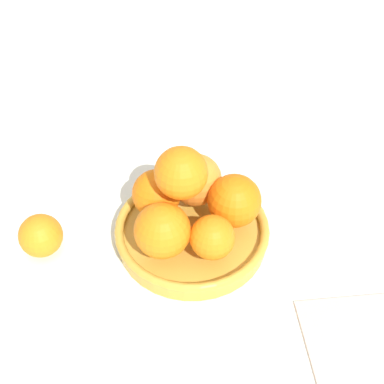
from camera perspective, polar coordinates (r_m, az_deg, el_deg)
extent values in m
plane|color=silver|center=(0.84, 0.00, -5.04)|extent=(4.00, 4.00, 0.00)
cylinder|color=gold|center=(0.84, 0.00, -4.59)|extent=(0.23, 0.23, 0.02)
torus|color=gold|center=(0.82, 0.00, -3.80)|extent=(0.24, 0.24, 0.01)
sphere|color=orange|center=(0.81, -3.81, -0.18)|extent=(0.08, 0.08, 0.08)
sphere|color=orange|center=(0.76, -3.18, -4.13)|extent=(0.08, 0.08, 0.08)
sphere|color=orange|center=(0.76, 2.01, -4.93)|extent=(0.07, 0.07, 0.07)
sphere|color=orange|center=(0.80, 4.54, -0.94)|extent=(0.08, 0.08, 0.08)
sphere|color=orange|center=(0.83, 0.41, 1.31)|extent=(0.08, 0.08, 0.08)
sphere|color=orange|center=(0.75, -1.17, 2.04)|extent=(0.08, 0.08, 0.08)
sphere|color=orange|center=(0.84, -15.84, -4.49)|extent=(0.07, 0.07, 0.07)
cube|color=beige|center=(0.77, 17.40, -15.00)|extent=(0.19, 0.19, 0.01)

